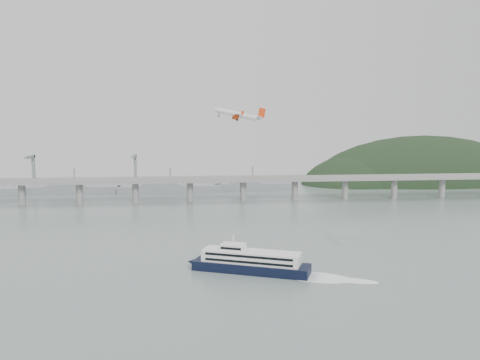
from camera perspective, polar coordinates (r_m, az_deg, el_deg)
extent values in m
plane|color=slate|center=(247.15, 1.51, -9.71)|extent=(900.00, 900.00, 0.00)
cube|color=gray|center=(439.15, -2.22, -0.04)|extent=(800.00, 22.00, 2.20)
cube|color=gray|center=(428.52, -2.11, 0.07)|extent=(800.00, 0.60, 1.80)
cube|color=gray|center=(449.35, -2.32, 0.36)|extent=(800.00, 0.60, 1.80)
cylinder|color=gray|center=(462.65, -25.04, -1.61)|extent=(6.00, 6.00, 21.00)
cylinder|color=gray|center=(449.41, -18.98, -1.58)|extent=(6.00, 6.00, 21.00)
cylinder|color=gray|center=(441.46, -12.62, -1.53)|extent=(6.00, 6.00, 21.00)
cylinder|color=gray|center=(439.10, -6.12, -1.45)|extent=(6.00, 6.00, 21.00)
cylinder|color=gray|center=(442.42, 0.37, -1.36)|extent=(6.00, 6.00, 21.00)
cylinder|color=gray|center=(451.28, 6.69, -1.25)|extent=(6.00, 6.00, 21.00)
cylinder|color=gray|center=(465.38, 12.69, -1.14)|extent=(6.00, 6.00, 21.00)
cylinder|color=gray|center=(484.25, 18.28, -1.02)|extent=(6.00, 6.00, 21.00)
cylinder|color=gray|center=(507.36, 23.40, -0.90)|extent=(6.00, 6.00, 21.00)
ellipsoid|color=black|center=(647.57, 21.38, -1.83)|extent=(320.00, 150.00, 156.00)
ellipsoid|color=black|center=(598.65, 13.80, -1.63)|extent=(140.00, 110.00, 96.00)
cube|color=slate|center=(522.21, -19.48, -1.16)|extent=(95.67, 20.15, 8.00)
cube|color=slate|center=(523.48, -20.53, -0.30)|extent=(33.90, 15.02, 8.00)
cylinder|color=slate|center=(520.49, -19.55, 0.58)|extent=(1.60, 1.60, 14.00)
cube|color=slate|center=(504.49, -8.46, -1.12)|extent=(110.55, 21.43, 8.00)
cube|color=slate|center=(504.01, -9.73, -0.23)|extent=(39.01, 16.73, 8.00)
cylinder|color=slate|center=(502.72, -8.49, 0.69)|extent=(1.60, 1.60, 14.00)
cube|color=slate|center=(519.50, 1.54, -0.84)|extent=(85.00, 13.60, 8.00)
cube|color=slate|center=(517.43, 0.61, 0.02)|extent=(29.75, 11.90, 8.00)
cylinder|color=slate|center=(517.77, 1.55, 0.91)|extent=(1.60, 1.60, 14.00)
cube|color=slate|center=(562.32, -23.85, 0.80)|extent=(3.00, 3.00, 40.00)
cube|color=slate|center=(551.54, -24.23, 2.57)|extent=(3.00, 28.00, 3.00)
cube|color=slate|center=(540.21, -12.63, 0.99)|extent=(3.00, 3.00, 40.00)
cube|color=slate|center=(528.99, -12.78, 2.83)|extent=(3.00, 28.00, 3.00)
cube|color=black|center=(227.36, 1.36, -10.55)|extent=(56.63, 34.54, 4.47)
cone|color=black|center=(236.80, -5.81, -9.90)|extent=(6.91, 6.33, 4.47)
cube|color=white|center=(225.96, 1.37, -9.33)|extent=(47.54, 28.93, 5.59)
cube|color=black|center=(220.33, 0.97, -9.34)|extent=(39.06, 17.06, 1.12)
cube|color=black|center=(221.06, 0.97, -10.01)|extent=(39.06, 17.06, 1.12)
cube|color=black|center=(230.84, 1.74, -8.62)|extent=(39.06, 17.06, 1.12)
cube|color=black|center=(231.54, 1.74, -9.26)|extent=(39.06, 17.06, 1.12)
cube|color=white|center=(227.31, -0.83, -8.13)|extent=(13.37, 11.63, 2.91)
cube|color=black|center=(223.65, -1.14, -8.37)|extent=(9.29, 4.12, 1.12)
cylinder|color=white|center=(226.45, -0.83, -7.25)|extent=(0.74, 0.74, 4.47)
ellipsoid|color=white|center=(222.18, 9.34, -11.63)|extent=(35.95, 27.58, 0.22)
ellipsoid|color=white|center=(220.89, 13.45, -11.83)|extent=(25.36, 16.99, 0.22)
cylinder|color=white|center=(308.95, -0.37, 8.03)|extent=(26.98, 7.08, 8.90)
cone|color=white|center=(309.05, -3.16, 8.60)|extent=(4.86, 3.97, 4.18)
cone|color=white|center=(309.67, 2.52, 7.50)|extent=(5.48, 3.63, 4.37)
cube|color=white|center=(308.88, -0.23, 7.82)|extent=(7.13, 32.62, 2.97)
cube|color=white|center=(309.66, 2.37, 7.66)|extent=(3.87, 11.63, 1.45)
cube|color=red|center=(310.03, 2.66, 8.18)|extent=(5.50, 0.90, 6.95)
cylinder|color=red|center=(313.96, -0.57, 7.56)|extent=(4.62, 2.75, 2.99)
cylinder|color=black|center=(313.93, -0.93, 7.63)|extent=(0.98, 2.24, 2.21)
cube|color=white|center=(314.04, -0.54, 7.73)|extent=(2.58, 0.48, 1.62)
cylinder|color=red|center=(303.53, -0.51, 7.71)|extent=(4.62, 2.75, 2.99)
cylinder|color=black|center=(303.50, -0.88, 7.78)|extent=(0.98, 2.24, 2.21)
cube|color=white|center=(303.61, -0.47, 7.88)|extent=(2.58, 0.48, 1.62)
cylinder|color=black|center=(311.21, -0.31, 7.47)|extent=(0.84, 0.45, 2.32)
cylinder|color=black|center=(311.12, -0.35, 7.29)|extent=(1.27, 0.50, 1.26)
cylinder|color=black|center=(306.28, -0.28, 7.54)|extent=(0.84, 0.45, 2.32)
cylinder|color=black|center=(306.19, -0.32, 7.35)|extent=(1.27, 0.50, 1.26)
cylinder|color=black|center=(308.73, -2.56, 7.98)|extent=(0.84, 0.45, 2.32)
cylinder|color=black|center=(308.65, -2.60, 7.79)|extent=(1.27, 0.50, 1.26)
cube|color=red|center=(325.13, 0.03, 7.72)|extent=(1.98, 0.40, 2.56)
cube|color=red|center=(292.93, 0.31, 8.21)|extent=(1.98, 0.40, 2.56)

